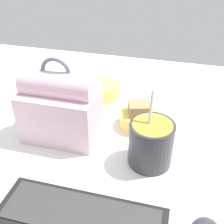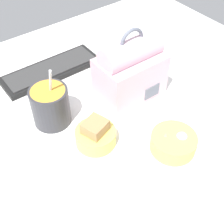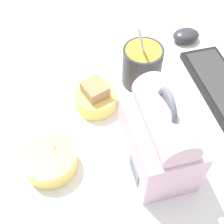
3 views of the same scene
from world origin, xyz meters
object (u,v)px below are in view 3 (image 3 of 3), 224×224
at_px(lunch_bag, 160,138).
at_px(soup_cup, 142,65).
at_px(bento_bowl_sandwich, 96,98).
at_px(computer_mouse, 186,35).
at_px(bento_bowl_snacks, 50,160).
at_px(keyboard, 224,92).

height_order(lunch_bag, soup_cup, lunch_bag).
distance_m(soup_cup, bento_bowl_sandwich, 0.15).
bearing_deg(soup_cup, bento_bowl_sandwich, -69.60).
bearing_deg(computer_mouse, bento_bowl_snacks, -54.69).
height_order(bento_bowl_sandwich, bento_bowl_snacks, bento_bowl_sandwich).
bearing_deg(keyboard, computer_mouse, -177.44).
relative_size(lunch_bag, soup_cup, 1.22).
relative_size(keyboard, lunch_bag, 1.45).
height_order(soup_cup, bento_bowl_sandwich, soup_cup).
xyz_separation_m(keyboard, computer_mouse, (-0.23, -0.01, 0.01)).
bearing_deg(bento_bowl_snacks, bento_bowl_sandwich, 137.13).
bearing_deg(bento_bowl_snacks, lunch_bag, 79.21).
height_order(lunch_bag, bento_bowl_sandwich, lunch_bag).
bearing_deg(lunch_bag, keyboard, 120.10).
xyz_separation_m(soup_cup, computer_mouse, (-0.13, 0.19, -0.04)).
relative_size(keyboard, bento_bowl_snacks, 2.78).
height_order(lunch_bag, computer_mouse, lunch_bag).
bearing_deg(computer_mouse, soup_cup, -55.48).
bearing_deg(lunch_bag, bento_bowl_sandwich, -153.53).
xyz_separation_m(keyboard, soup_cup, (-0.10, -0.20, 0.05)).
distance_m(soup_cup, bento_bowl_snacks, 0.34).
distance_m(keyboard, bento_bowl_snacks, 0.48).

